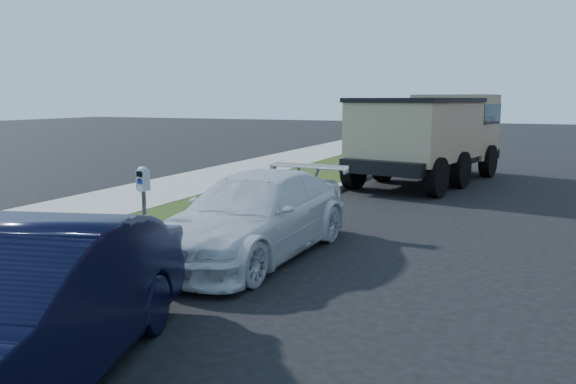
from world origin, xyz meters
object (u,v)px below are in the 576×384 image
at_px(navy_sedan, 19,313).
at_px(dump_truck, 432,133).
at_px(parking_meter, 143,192).
at_px(white_wagon, 255,215).

height_order(navy_sedan, dump_truck, dump_truck).
bearing_deg(parking_meter, dump_truck, 89.43).
distance_m(white_wagon, navy_sedan, 5.12).
bearing_deg(navy_sedan, white_wagon, 75.54).
height_order(parking_meter, navy_sedan, parking_meter).
distance_m(parking_meter, navy_sedan, 4.13).
bearing_deg(dump_truck, parking_meter, -91.43).
height_order(white_wagon, navy_sedan, navy_sedan).
bearing_deg(parking_meter, white_wagon, 56.04).
height_order(parking_meter, white_wagon, parking_meter).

